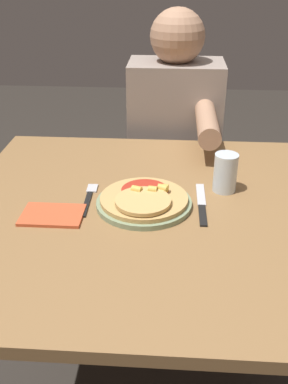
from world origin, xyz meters
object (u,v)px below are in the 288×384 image
drinking_glass (225,173)px  plate (144,203)px  knife (202,204)px  person_diner (175,142)px  fork (89,197)px  dining_table (162,244)px  pizza (144,198)px

drinking_glass → plate: bearing=-154.9°
knife → person_diner: bearing=96.6°
fork → drinking_glass: size_ratio=1.63×
dining_table → drinking_glass: 0.26m
pizza → drinking_glass: bearing=26.4°
pizza → fork: 0.16m
drinking_glass → person_diner: person_diner is taller
dining_table → fork: (-0.20, 0.04, 0.12)m
dining_table → plate: 0.13m
knife → person_diner: size_ratio=0.18×
plate → knife: 0.15m
plate → pizza: pizza is taller
person_diner → fork: bearing=-110.3°
person_diner → pizza: bearing=-96.7°
dining_table → person_diner: (0.03, 0.66, 0.03)m
pizza → knife: size_ratio=1.04×
drinking_glass → fork: bearing=-168.9°
knife → fork: bearing=176.7°
plate → person_diner: 0.65m
person_diner → drinking_glass: bearing=-75.7°
pizza → drinking_glass: (0.21, 0.11, 0.03)m
plate → pizza: (0.00, -0.01, 0.02)m
knife → dining_table: bearing=-167.1°
plate → drinking_glass: (0.22, 0.10, 0.05)m
dining_table → plate: size_ratio=4.38×
dining_table → fork: fork is taller
dining_table → plate: plate is taller
pizza → person_diner: bearing=83.3°
fork → person_diner: (0.23, 0.61, -0.08)m
plate → drinking_glass: bearing=25.1°
dining_table → person_diner: 0.66m
pizza → person_diner: person_diner is taller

